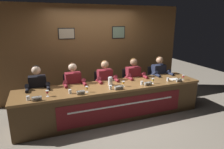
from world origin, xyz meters
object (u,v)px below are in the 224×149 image
object	(u,v)px
chair_far_left	(39,98)
water_cup_far_right	(168,80)
conference_table	(114,96)
panelist_left	(74,85)
water_cup_far_left	(28,98)
chair_left	(73,93)
nameplate_far_left	(37,99)
nameplate_left	(81,93)
chair_right	(131,86)
water_cup_right	(142,83)
water_cup_center	(110,88)
panelist_far_left	(38,89)
juice_glass_center	(123,83)
water_pitcher_central	(110,81)
panelist_center	(106,81)
nameplate_right	(148,84)
panelist_right	(134,78)
juice_glass_far_left	(47,92)
juice_glass_left	(87,88)
panelist_far_right	(160,75)
juice_glass_right	(153,80)
nameplate_far_right	(179,80)
chair_far_right	(155,83)
nameplate_center	(119,88)
water_cup_left	(70,92)
chair_center	(103,89)
document_stack_far_right	(175,79)
juice_glass_far_right	(183,77)

from	to	relation	value
chair_far_left	water_cup_far_right	xyz separation A→B (m)	(2.95, -0.82, 0.35)
water_cup_far_right	conference_table	bearing A→B (deg)	176.81
panelist_left	chair_far_left	bearing A→B (deg)	165.78
water_cup_far_left	chair_left	distance (m)	1.36
nameplate_far_left	panelist_left	world-z (taller)	panelist_left
nameplate_left	chair_right	distance (m)	1.87
water_cup_right	water_cup_center	bearing A→B (deg)	-177.51
panelist_left	water_cup_center	xyz separation A→B (m)	(0.66, -0.67, 0.07)
panelist_far_left	panelist_left	bearing A→B (deg)	0.00
panelist_left	juice_glass_center	distance (m)	1.16
water_pitcher_central	chair_far_left	bearing A→B (deg)	158.51
panelist_center	nameplate_right	size ratio (longest dim) A/B	6.91
nameplate_far_left	water_cup_right	distance (m)	2.26
conference_table	panelist_right	distance (m)	0.97
chair_left	panelist_right	bearing A→B (deg)	-7.22
juice_glass_far_left	juice_glass_left	size ratio (longest dim) A/B	1.00
nameplate_left	panelist_center	size ratio (longest dim) A/B	0.13
conference_table	panelist_far_right	bearing A→B (deg)	19.10
chair_left	water_cup_center	size ratio (longest dim) A/B	10.71
water_pitcher_central	nameplate_right	bearing A→B (deg)	-22.40
nameplate_left	water_cup_center	xyz separation A→B (m)	(0.66, 0.08, -0.00)
juice_glass_left	panelist_far_right	world-z (taller)	panelist_far_right
nameplate_left	juice_glass_right	bearing A→B (deg)	3.08
water_cup_center	nameplate_far_right	distance (m)	1.72
panelist_far_left	water_cup_far_left	size ratio (longest dim) A/B	14.56
juice_glass_far_left	chair_far_right	size ratio (longest dim) A/B	0.14
panelist_left	juice_glass_right	bearing A→B (deg)	-20.94
chair_far_left	juice_glass_left	bearing A→B (deg)	-42.56
water_cup_far_right	panelist_far_left	bearing A→B (deg)	168.11
chair_left	nameplate_far_left	bearing A→B (deg)	-130.36
juice_glass_far_left	nameplate_far_right	world-z (taller)	juice_glass_far_left
juice_glass_center	water_cup_center	world-z (taller)	juice_glass_center
panelist_far_right	water_cup_right	bearing A→B (deg)	-145.61
chair_far_left	nameplate_right	bearing A→B (deg)	-21.80
panelist_far_left	nameplate_right	distance (m)	2.45
water_cup_center	nameplate_center	bearing A→B (deg)	-24.69
juice_glass_far_left	juice_glass_right	xyz separation A→B (m)	(2.34, -0.04, 0.00)
juice_glass_center	water_cup_center	distance (m)	0.34
juice_glass_far_left	water_cup_far_left	xyz separation A→B (m)	(-0.34, -0.07, -0.05)
water_cup_left	water_cup_right	bearing A→B (deg)	-0.83
nameplate_center	juice_glass_right	size ratio (longest dim) A/B	1.56
juice_glass_far_left	juice_glass_center	distance (m)	1.61
conference_table	chair_center	world-z (taller)	chair_center
chair_far_left	nameplate_far_right	bearing A→B (deg)	-17.03
nameplate_left	panelist_far_right	distance (m)	2.48
chair_far_left	panelist_far_right	xyz separation A→B (m)	(3.15, -0.20, 0.28)
juice_glass_left	document_stack_far_right	xyz separation A→B (m)	(2.26, 0.10, -0.08)
nameplate_right	water_cup_far_right	world-z (taller)	water_cup_far_right
nameplate_left	juice_glass_far_right	world-z (taller)	juice_glass_far_right
panelist_far_left	panelist_center	size ratio (longest dim) A/B	1.00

